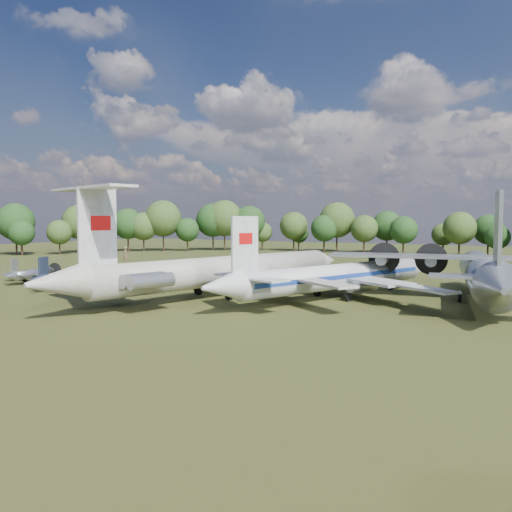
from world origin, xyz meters
The scene contains 7 objects.
ground centered at (0.00, 0.00, 0.00)m, with size 300.00×300.00×0.00m, color #213913.
il62_airliner centered at (5.05, -3.16, 2.57)m, with size 40.37×52.48×5.15m, color silver, non-canonical shape.
tu104_jet centered at (18.46, 2.03, 2.16)m, with size 32.38×43.18×4.32m, color silver, non-canonical shape.
an12_transport centered at (34.63, 7.75, 2.71)m, with size 36.92×41.26×5.43m, color #ADB0B5, non-canonical shape.
small_prop_west centered at (-19.16, -7.29, 1.20)m, with size 12.04×16.42×2.41m, color black, non-canonical shape.
small_prop_northwest centered at (-29.48, -5.88, 1.01)m, with size 10.15×13.84×2.03m, color #A6A8AE, non-canonical shape.
person_on_il62 centered at (1.25, -17.06, 6.04)m, with size 0.65×0.43×1.79m, color brown.
Camera 1 is at (39.92, -57.02, 9.78)m, focal length 35.00 mm.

